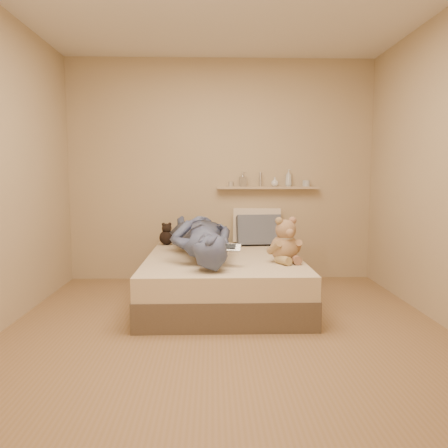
{
  "coord_description": "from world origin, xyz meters",
  "views": [
    {
      "loc": [
        -0.11,
        -3.32,
        1.24
      ],
      "look_at": [
        0.0,
        0.65,
        0.8
      ],
      "focal_mm": 35.0,
      "sensor_mm": 36.0,
      "label": 1
    }
  ],
  "objects_px": {
    "game_console": "(230,248)",
    "pillow_grey": "(259,230)",
    "dark_plush": "(167,235)",
    "pillow_cream": "(257,226)",
    "bed": "(223,278)",
    "wall_shelf": "(268,188)",
    "teddy_bear": "(285,243)",
    "person": "(200,236)"
  },
  "relations": [
    {
      "from": "game_console",
      "to": "pillow_grey",
      "type": "relative_size",
      "value": 0.4
    },
    {
      "from": "dark_plush",
      "to": "pillow_cream",
      "type": "distance_m",
      "value": 1.06
    },
    {
      "from": "bed",
      "to": "wall_shelf",
      "type": "bearing_deg",
      "value": 58.82
    },
    {
      "from": "game_console",
      "to": "dark_plush",
      "type": "distance_m",
      "value": 1.42
    },
    {
      "from": "dark_plush",
      "to": "pillow_cream",
      "type": "height_order",
      "value": "pillow_cream"
    },
    {
      "from": "game_console",
      "to": "pillow_grey",
      "type": "xyz_separation_m",
      "value": [
        0.38,
        1.2,
        0.0
      ]
    },
    {
      "from": "pillow_grey",
      "to": "wall_shelf",
      "type": "relative_size",
      "value": 0.42
    },
    {
      "from": "pillow_grey",
      "to": "wall_shelf",
      "type": "bearing_deg",
      "value": 60.44
    },
    {
      "from": "teddy_bear",
      "to": "pillow_grey",
      "type": "relative_size",
      "value": 0.84
    },
    {
      "from": "game_console",
      "to": "person",
      "type": "bearing_deg",
      "value": 117.44
    },
    {
      "from": "bed",
      "to": "pillow_cream",
      "type": "distance_m",
      "value": 1.02
    },
    {
      "from": "pillow_cream",
      "to": "wall_shelf",
      "type": "relative_size",
      "value": 0.46
    },
    {
      "from": "person",
      "to": "wall_shelf",
      "type": "height_order",
      "value": "wall_shelf"
    },
    {
      "from": "bed",
      "to": "dark_plush",
      "type": "relative_size",
      "value": 7.35
    },
    {
      "from": "pillow_cream",
      "to": "pillow_grey",
      "type": "bearing_deg",
      "value": -87.0
    },
    {
      "from": "dark_plush",
      "to": "wall_shelf",
      "type": "distance_m",
      "value": 1.31
    },
    {
      "from": "dark_plush",
      "to": "wall_shelf",
      "type": "height_order",
      "value": "wall_shelf"
    },
    {
      "from": "teddy_bear",
      "to": "pillow_grey",
      "type": "bearing_deg",
      "value": 97.59
    },
    {
      "from": "bed",
      "to": "dark_plush",
      "type": "bearing_deg",
      "value": 130.81
    },
    {
      "from": "teddy_bear",
      "to": "bed",
      "type": "bearing_deg",
      "value": 150.27
    },
    {
      "from": "person",
      "to": "pillow_grey",
      "type": "bearing_deg",
      "value": -140.78
    },
    {
      "from": "pillow_cream",
      "to": "pillow_grey",
      "type": "height_order",
      "value": "pillow_cream"
    },
    {
      "from": "teddy_bear",
      "to": "wall_shelf",
      "type": "height_order",
      "value": "wall_shelf"
    },
    {
      "from": "game_console",
      "to": "pillow_cream",
      "type": "distance_m",
      "value": 1.39
    },
    {
      "from": "bed",
      "to": "dark_plush",
      "type": "height_order",
      "value": "dark_plush"
    },
    {
      "from": "dark_plush",
      "to": "game_console",
      "type": "bearing_deg",
      "value": -61.46
    },
    {
      "from": "bed",
      "to": "dark_plush",
      "type": "xyz_separation_m",
      "value": [
        -0.63,
        0.73,
        0.34
      ]
    },
    {
      "from": "game_console",
      "to": "teddy_bear",
      "type": "height_order",
      "value": "teddy_bear"
    },
    {
      "from": "teddy_bear",
      "to": "dark_plush",
      "type": "bearing_deg",
      "value": 138.58
    },
    {
      "from": "teddy_bear",
      "to": "person",
      "type": "bearing_deg",
      "value": 157.36
    },
    {
      "from": "dark_plush",
      "to": "person",
      "type": "height_order",
      "value": "person"
    },
    {
      "from": "bed",
      "to": "person",
      "type": "relative_size",
      "value": 1.12
    },
    {
      "from": "teddy_bear",
      "to": "wall_shelf",
      "type": "relative_size",
      "value": 0.35
    },
    {
      "from": "game_console",
      "to": "dark_plush",
      "type": "relative_size",
      "value": 0.78
    },
    {
      "from": "teddy_bear",
      "to": "wall_shelf",
      "type": "distance_m",
      "value": 1.32
    },
    {
      "from": "teddy_bear",
      "to": "person",
      "type": "distance_m",
      "value": 0.85
    },
    {
      "from": "teddy_bear",
      "to": "dark_plush",
      "type": "height_order",
      "value": "teddy_bear"
    },
    {
      "from": "bed",
      "to": "game_console",
      "type": "distance_m",
      "value": 0.65
    },
    {
      "from": "bed",
      "to": "game_console",
      "type": "height_order",
      "value": "game_console"
    },
    {
      "from": "person",
      "to": "wall_shelf",
      "type": "relative_size",
      "value": 1.41
    },
    {
      "from": "pillow_cream",
      "to": "person",
      "type": "bearing_deg",
      "value": -128.04
    },
    {
      "from": "bed",
      "to": "teddy_bear",
      "type": "height_order",
      "value": "teddy_bear"
    }
  ]
}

